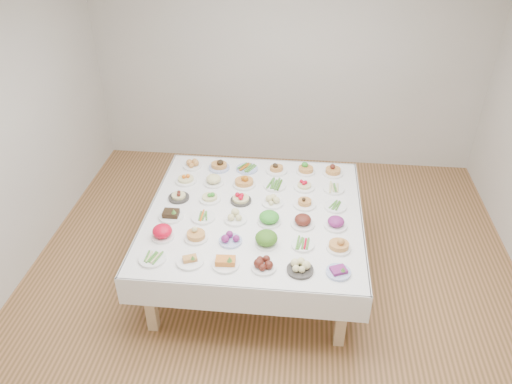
# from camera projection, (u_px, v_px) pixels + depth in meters

# --- Properties ---
(room_envelope) EXTENTS (5.02, 5.02, 2.81)m
(room_envelope) POSITION_uv_depth(u_px,v_px,m) (275.00, 113.00, 3.98)
(room_envelope) COLOR #A56E44
(room_envelope) RESTS_ON ground
(display_table) EXTENTS (2.03, 2.03, 0.75)m
(display_table) POSITION_uv_depth(u_px,v_px,m) (254.00, 218.00, 4.74)
(display_table) COLOR white
(display_table) RESTS_ON ground
(dish_0) EXTENTS (0.22, 0.22, 0.05)m
(dish_0) POSITION_uv_depth(u_px,v_px,m) (153.00, 258.00, 4.13)
(dish_0) COLOR white
(dish_0) RESTS_ON display_table
(dish_1) EXTENTS (0.23, 0.23, 0.09)m
(dish_1) POSITION_uv_depth(u_px,v_px,m) (190.00, 259.00, 4.09)
(dish_1) COLOR white
(dish_1) RESTS_ON display_table
(dish_2) EXTENTS (0.22, 0.22, 0.11)m
(dish_2) POSITION_uv_depth(u_px,v_px,m) (225.00, 261.00, 4.06)
(dish_2) COLOR white
(dish_2) RESTS_ON display_table
(dish_3) EXTENTS (0.20, 0.20, 0.10)m
(dish_3) POSITION_uv_depth(u_px,v_px,m) (264.00, 264.00, 4.03)
(dish_3) COLOR white
(dish_3) RESTS_ON display_table
(dish_4) EXTENTS (0.21, 0.21, 0.10)m
(dish_4) POSITION_uv_depth(u_px,v_px,m) (300.00, 267.00, 4.00)
(dish_4) COLOR #2D2B28
(dish_4) RESTS_ON display_table
(dish_5) EXTENTS (0.20, 0.20, 0.08)m
(dish_5) POSITION_uv_depth(u_px,v_px,m) (339.00, 271.00, 3.98)
(dish_5) COLOR #4C66B2
(dish_5) RESTS_ON display_table
(dish_6) EXTENTS (0.20, 0.20, 0.11)m
(dish_6) POSITION_uv_depth(u_px,v_px,m) (163.00, 233.00, 4.35)
(dish_6) COLOR white
(dish_6) RESTS_ON display_table
(dish_7) EXTENTS (0.21, 0.21, 0.12)m
(dish_7) POSITION_uv_depth(u_px,v_px,m) (196.00, 234.00, 4.34)
(dish_7) COLOR white
(dish_7) RESTS_ON display_table
(dish_8) EXTENTS (0.20, 0.20, 0.09)m
(dish_8) POSITION_uv_depth(u_px,v_px,m) (230.00, 239.00, 4.31)
(dish_8) COLOR #4C66B2
(dish_8) RESTS_ON display_table
(dish_9) EXTENTS (0.21, 0.21, 0.13)m
(dish_9) POSITION_uv_depth(u_px,v_px,m) (266.00, 239.00, 4.27)
(dish_9) COLOR white
(dish_9) RESTS_ON display_table
(dish_10) EXTENTS (0.19, 0.19, 0.05)m
(dish_10) POSITION_uv_depth(u_px,v_px,m) (303.00, 244.00, 4.27)
(dish_10) COLOR white
(dish_10) RESTS_ON display_table
(dish_11) EXTENTS (0.20, 0.20, 0.13)m
(dish_11) POSITION_uv_depth(u_px,v_px,m) (339.00, 243.00, 4.22)
(dish_11) COLOR white
(dish_11) RESTS_ON display_table
(dish_12) EXTENTS (0.23, 0.23, 0.10)m
(dish_12) POSITION_uv_depth(u_px,v_px,m) (171.00, 214.00, 4.61)
(dish_12) COLOR white
(dish_12) RESTS_ON display_table
(dish_13) EXTENTS (0.22, 0.22, 0.05)m
(dish_13) POSITION_uv_depth(u_px,v_px,m) (203.00, 217.00, 4.61)
(dish_13) COLOR white
(dish_13) RESTS_ON display_table
(dish_14) EXTENTS (0.21, 0.21, 0.10)m
(dish_14) POSITION_uv_depth(u_px,v_px,m) (236.00, 217.00, 4.57)
(dish_14) COLOR white
(dish_14) RESTS_ON display_table
(dish_15) EXTENTS (0.21, 0.21, 0.13)m
(dish_15) POSITION_uv_depth(u_px,v_px,m) (269.00, 217.00, 4.53)
(dish_15) COLOR white
(dish_15) RESTS_ON display_table
(dish_16) EXTENTS (0.21, 0.21, 0.12)m
(dish_16) POSITION_uv_depth(u_px,v_px,m) (303.00, 221.00, 4.50)
(dish_16) COLOR white
(dish_16) RESTS_ON display_table
(dish_17) EXTENTS (0.21, 0.21, 0.11)m
(dish_17) POSITION_uv_depth(u_px,v_px,m) (336.00, 222.00, 4.49)
(dish_17) COLOR white
(dish_17) RESTS_ON display_table
(dish_18) EXTENTS (0.20, 0.20, 0.11)m
(dish_18) POSITION_uv_depth(u_px,v_px,m) (179.00, 195.00, 4.86)
(dish_18) COLOR #2D2B28
(dish_18) RESTS_ON display_table
(dish_19) EXTENTS (0.21, 0.21, 0.11)m
(dish_19) POSITION_uv_depth(u_px,v_px,m) (210.00, 196.00, 4.84)
(dish_19) COLOR white
(dish_19) RESTS_ON display_table
(dish_20) EXTENTS (0.20, 0.20, 0.12)m
(dish_20) POSITION_uv_depth(u_px,v_px,m) (241.00, 197.00, 4.82)
(dish_20) COLOR #2D2B28
(dish_20) RESTS_ON display_table
(dish_21) EXTENTS (0.21, 0.21, 0.09)m
(dish_21) POSITION_uv_depth(u_px,v_px,m) (273.00, 201.00, 4.79)
(dish_21) COLOR white
(dish_21) RESTS_ON display_table
(dish_22) EXTENTS (0.21, 0.21, 0.11)m
(dish_22) POSITION_uv_depth(u_px,v_px,m) (305.00, 202.00, 4.76)
(dish_22) COLOR white
(dish_22) RESTS_ON display_table
(dish_23) EXTENTS (0.21, 0.21, 0.05)m
(dish_23) POSITION_uv_depth(u_px,v_px,m) (335.00, 206.00, 4.75)
(dish_23) COLOR white
(dish_23) RESTS_ON display_table
(dish_24) EXTENTS (0.22, 0.22, 0.11)m
(dish_24) POSITION_uv_depth(u_px,v_px,m) (186.00, 178.00, 5.12)
(dish_24) COLOR white
(dish_24) RESTS_ON display_table
(dish_25) EXTENTS (0.20, 0.20, 0.12)m
(dish_25) POSITION_uv_depth(u_px,v_px,m) (214.00, 180.00, 5.08)
(dish_25) COLOR white
(dish_25) RESTS_ON display_table
(dish_26) EXTENTS (0.23, 0.23, 0.14)m
(dish_26) POSITION_uv_depth(u_px,v_px,m) (244.00, 180.00, 5.05)
(dish_26) COLOR white
(dish_26) RESTS_ON display_table
(dish_27) EXTENTS (0.23, 0.22, 0.06)m
(dish_27) POSITION_uv_depth(u_px,v_px,m) (275.00, 185.00, 5.06)
(dish_27) COLOR white
(dish_27) RESTS_ON display_table
(dish_28) EXTENTS (0.21, 0.21, 0.11)m
(dish_28) POSITION_uv_depth(u_px,v_px,m) (304.00, 184.00, 5.02)
(dish_28) COLOR white
(dish_28) RESTS_ON display_table
(dish_29) EXTENTS (0.21, 0.21, 0.05)m
(dish_29) POSITION_uv_depth(u_px,v_px,m) (334.00, 188.00, 5.00)
(dish_29) COLOR white
(dish_29) RESTS_ON display_table
(dish_30) EXTENTS (0.19, 0.19, 0.09)m
(dish_30) POSITION_uv_depth(u_px,v_px,m) (192.00, 164.00, 5.37)
(dish_30) COLOR white
(dish_30) RESTS_ON display_table
(dish_31) EXTENTS (0.22, 0.22, 0.14)m
(dish_31) POSITION_uv_depth(u_px,v_px,m) (219.00, 163.00, 5.33)
(dish_31) COLOR #4C66B2
(dish_31) RESTS_ON display_table
(dish_32) EXTENTS (0.24, 0.23, 0.05)m
(dish_32) POSITION_uv_depth(u_px,v_px,m) (247.00, 168.00, 5.34)
(dish_32) COLOR #4C66B2
(dish_32) RESTS_ON display_table
(dish_33) EXTENTS (0.22, 0.22, 0.11)m
(dish_33) POSITION_uv_depth(u_px,v_px,m) (277.00, 168.00, 5.29)
(dish_33) COLOR white
(dish_33) RESTS_ON display_table
(dish_34) EXTENTS (0.20, 0.20, 0.12)m
(dish_34) POSITION_uv_depth(u_px,v_px,m) (306.00, 168.00, 5.27)
(dish_34) COLOR white
(dish_34) RESTS_ON display_table
(dish_35) EXTENTS (0.21, 0.21, 0.12)m
(dish_35) POSITION_uv_depth(u_px,v_px,m) (333.00, 170.00, 5.24)
(dish_35) COLOR white
(dish_35) RESTS_ON display_table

